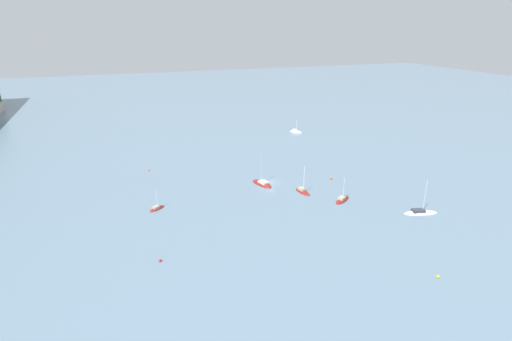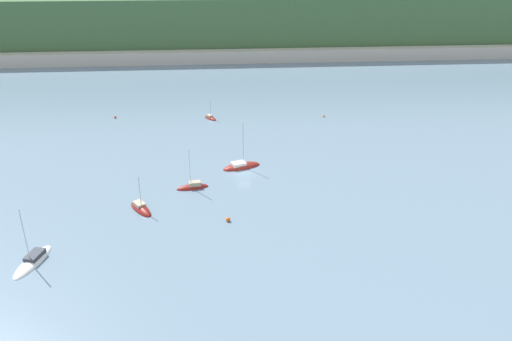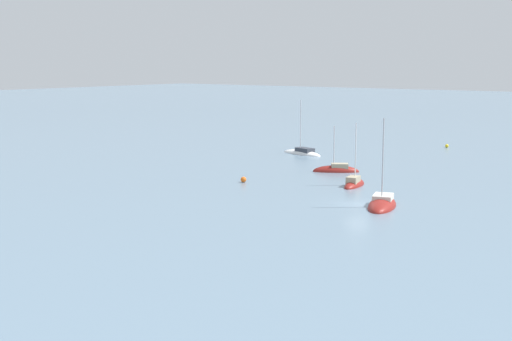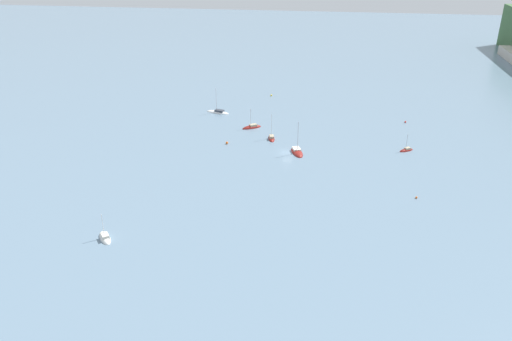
{
  "view_description": "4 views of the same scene",
  "coord_description": "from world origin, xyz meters",
  "px_view_note": "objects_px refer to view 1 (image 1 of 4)",
  "views": [
    {
      "loc": [
        -102.24,
        42.12,
        44.84
      ],
      "look_at": [
        6.12,
        2.31,
        2.07
      ],
      "focal_mm": 28.0,
      "sensor_mm": 36.0,
      "label": 1
    },
    {
      "loc": [
        -4.99,
        -89.4,
        41.62
      ],
      "look_at": [
        1.77,
        -7.37,
        3.85
      ],
      "focal_mm": 35.0,
      "sensor_mm": 36.0,
      "label": 2
    },
    {
      "loc": [
        67.7,
        36.32,
        15.43
      ],
      "look_at": [
        2.19,
        -12.13,
        2.86
      ],
      "focal_mm": 50.0,
      "sensor_mm": 36.0,
      "label": 3
    },
    {
      "loc": [
        131.94,
        11.48,
        56.53
      ],
      "look_at": [
        16.9,
        -6.47,
        1.65
      ],
      "focal_mm": 35.0,
      "sensor_mm": 36.0,
      "label": 4
    }
  ],
  "objects_px": {
    "sailboat_5": "(157,209)",
    "mooring_buoy_3": "(438,276)",
    "sailboat_1": "(303,192)",
    "mooring_buoy_1": "(160,260)",
    "sailboat_4": "(420,213)",
    "mooring_buoy_0": "(331,178)",
    "sailboat_0": "(262,184)",
    "sailboat_2": "(296,132)",
    "mooring_buoy_2": "(149,170)",
    "sailboat_3": "(342,200)"
  },
  "relations": [
    {
      "from": "sailboat_5",
      "to": "mooring_buoy_3",
      "type": "xyz_separation_m",
      "value": [
        -48.14,
        -45.73,
        0.22
      ]
    },
    {
      "from": "sailboat_1",
      "to": "mooring_buoy_1",
      "type": "xyz_separation_m",
      "value": [
        -21.42,
        42.37,
        0.17
      ]
    },
    {
      "from": "sailboat_4",
      "to": "mooring_buoy_1",
      "type": "distance_m",
      "value": 64.23
    },
    {
      "from": "sailboat_1",
      "to": "mooring_buoy_0",
      "type": "relative_size",
      "value": 11.68
    },
    {
      "from": "sailboat_0",
      "to": "sailboat_2",
      "type": "height_order",
      "value": "sailboat_0"
    },
    {
      "from": "sailboat_0",
      "to": "sailboat_4",
      "type": "xyz_separation_m",
      "value": [
        -31.52,
        -30.46,
        0.02
      ]
    },
    {
      "from": "mooring_buoy_0",
      "to": "sailboat_4",
      "type": "bearing_deg",
      "value": -161.95
    },
    {
      "from": "sailboat_2",
      "to": "sailboat_4",
      "type": "distance_m",
      "value": 82.86
    },
    {
      "from": "mooring_buoy_1",
      "to": "sailboat_0",
      "type": "bearing_deg",
      "value": -47.51
    },
    {
      "from": "sailboat_2",
      "to": "sailboat_0",
      "type": "bearing_deg",
      "value": -72.26
    },
    {
      "from": "sailboat_2",
      "to": "mooring_buoy_3",
      "type": "bearing_deg",
      "value": -48.83
    },
    {
      "from": "sailboat_1",
      "to": "sailboat_2",
      "type": "relative_size",
      "value": 1.33
    },
    {
      "from": "sailboat_4",
      "to": "mooring_buoy_0",
      "type": "height_order",
      "value": "sailboat_4"
    },
    {
      "from": "sailboat_5",
      "to": "mooring_buoy_2",
      "type": "height_order",
      "value": "sailboat_5"
    },
    {
      "from": "sailboat_3",
      "to": "mooring_buoy_0",
      "type": "relative_size",
      "value": 10.0
    },
    {
      "from": "sailboat_0",
      "to": "sailboat_5",
      "type": "xyz_separation_m",
      "value": [
        -6.3,
        31.34,
        0.0
      ]
    },
    {
      "from": "sailboat_0",
      "to": "mooring_buoy_2",
      "type": "height_order",
      "value": "sailboat_0"
    },
    {
      "from": "sailboat_4",
      "to": "mooring_buoy_3",
      "type": "bearing_deg",
      "value": -109.95
    },
    {
      "from": "sailboat_0",
      "to": "sailboat_1",
      "type": "xyz_separation_m",
      "value": [
        -9.52,
        -8.6,
        0.04
      ]
    },
    {
      "from": "sailboat_5",
      "to": "mooring_buoy_0",
      "type": "relative_size",
      "value": 7.97
    },
    {
      "from": "sailboat_5",
      "to": "mooring_buoy_0",
      "type": "distance_m",
      "value": 52.7
    },
    {
      "from": "sailboat_0",
      "to": "mooring_buoy_1",
      "type": "relative_size",
      "value": 17.44
    },
    {
      "from": "sailboat_1",
      "to": "mooring_buoy_3",
      "type": "bearing_deg",
      "value": -4.3
    },
    {
      "from": "sailboat_3",
      "to": "sailboat_5",
      "type": "xyz_separation_m",
      "value": [
        11.81,
        47.49,
        0.0
      ]
    },
    {
      "from": "sailboat_2",
      "to": "sailboat_3",
      "type": "height_order",
      "value": "sailboat_3"
    },
    {
      "from": "sailboat_4",
      "to": "sailboat_5",
      "type": "distance_m",
      "value": 66.75
    },
    {
      "from": "sailboat_3",
      "to": "sailboat_4",
      "type": "xyz_separation_m",
      "value": [
        -13.41,
        -14.31,
        0.02
      ]
    },
    {
      "from": "mooring_buoy_0",
      "to": "mooring_buoy_1",
      "type": "xyz_separation_m",
      "value": [
        -27.57,
        55.05,
        -0.07
      ]
    },
    {
      "from": "sailboat_5",
      "to": "sailboat_0",
      "type": "bearing_deg",
      "value": -22.81
    },
    {
      "from": "sailboat_4",
      "to": "mooring_buoy_3",
      "type": "height_order",
      "value": "sailboat_4"
    },
    {
      "from": "sailboat_3",
      "to": "mooring_buoy_3",
      "type": "height_order",
      "value": "sailboat_3"
    },
    {
      "from": "mooring_buoy_0",
      "to": "mooring_buoy_2",
      "type": "relative_size",
      "value": 1.45
    },
    {
      "from": "sailboat_2",
      "to": "sailboat_3",
      "type": "xyz_separation_m",
      "value": [
        -69.29,
        19.32,
        -0.02
      ]
    },
    {
      "from": "sailboat_3",
      "to": "mooring_buoy_2",
      "type": "bearing_deg",
      "value": 105.57
    },
    {
      "from": "sailboat_5",
      "to": "mooring_buoy_3",
      "type": "bearing_deg",
      "value": -80.65
    },
    {
      "from": "sailboat_3",
      "to": "sailboat_0",
      "type": "bearing_deg",
      "value": 99.0
    },
    {
      "from": "sailboat_5",
      "to": "mooring_buoy_2",
      "type": "xyz_separation_m",
      "value": [
        29.61,
        -1.01,
        0.16
      ]
    },
    {
      "from": "sailboat_4",
      "to": "sailboat_5",
      "type": "relative_size",
      "value": 1.65
    },
    {
      "from": "sailboat_5",
      "to": "mooring_buoy_0",
      "type": "height_order",
      "value": "sailboat_5"
    },
    {
      "from": "sailboat_4",
      "to": "sailboat_1",
      "type": "bearing_deg",
      "value": 149.89
    },
    {
      "from": "sailboat_4",
      "to": "mooring_buoy_3",
      "type": "distance_m",
      "value": 28.0
    },
    {
      "from": "sailboat_2",
      "to": "mooring_buoy_0",
      "type": "xyz_separation_m",
      "value": [
        -54.55,
        14.19,
        0.26
      ]
    },
    {
      "from": "sailboat_1",
      "to": "sailboat_2",
      "type": "height_order",
      "value": "sailboat_1"
    },
    {
      "from": "sailboat_0",
      "to": "mooring_buoy_1",
      "type": "xyz_separation_m",
      "value": [
        -30.94,
        33.77,
        0.21
      ]
    },
    {
      "from": "mooring_buoy_3",
      "to": "mooring_buoy_0",
      "type": "bearing_deg",
      "value": -7.69
    },
    {
      "from": "mooring_buoy_1",
      "to": "sailboat_3",
      "type": "bearing_deg",
      "value": -75.59
    },
    {
      "from": "mooring_buoy_1",
      "to": "mooring_buoy_2",
      "type": "bearing_deg",
      "value": -3.63
    },
    {
      "from": "sailboat_4",
      "to": "sailboat_5",
      "type": "bearing_deg",
      "value": 172.88
    },
    {
      "from": "sailboat_0",
      "to": "mooring_buoy_1",
      "type": "bearing_deg",
      "value": 113.48
    },
    {
      "from": "sailboat_2",
      "to": "mooring_buoy_1",
      "type": "relative_size",
      "value": 10.82
    }
  ]
}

